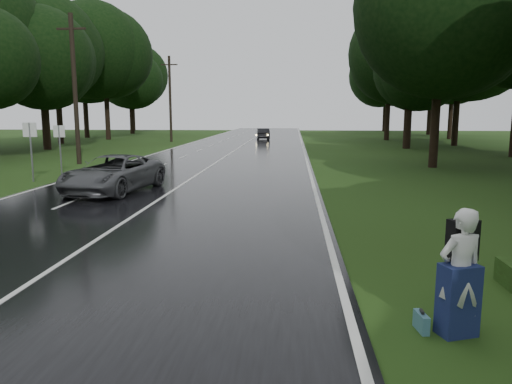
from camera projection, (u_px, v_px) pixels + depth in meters
ground at (30, 285)px, 9.04m from camera, size 160.00×160.00×0.00m
road at (211, 166)px, 28.71m from camera, size 12.00×140.00×0.04m
lane_center at (211, 166)px, 28.70m from camera, size 0.12×140.00×0.01m
grey_car at (113, 174)px, 19.32m from camera, size 3.23×5.60×1.47m
far_car at (263, 134)px, 56.80m from camera, size 1.83×4.11×1.31m
hitchhiker at (460, 277)px, 6.91m from camera, size 0.80×0.77×1.88m
suitcase at (421, 322)px, 7.13m from camera, size 0.16×0.40×0.27m
utility_pole_mid at (79, 164)px, 30.29m from camera, size 1.80×0.28×9.07m
utility_pole_far at (171, 142)px, 53.14m from camera, size 1.80×0.28×9.18m
road_sign_a at (34, 182)px, 22.54m from camera, size 0.66×0.10×2.74m
road_sign_b at (62, 174)px, 25.29m from camera, size 0.61×0.10×2.53m
tree_left_e at (48, 150)px, 42.01m from camera, size 8.53×8.53×13.33m
tree_left_f at (109, 139)px, 57.58m from camera, size 11.55×11.55×18.05m
tree_right_d at (432, 167)px, 28.40m from camera, size 9.81×9.81×15.33m
tree_right_e at (406, 148)px, 43.28m from camera, size 8.11×8.11×12.67m
tree_right_f at (386, 140)px, 56.53m from camera, size 10.42×10.42×16.28m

